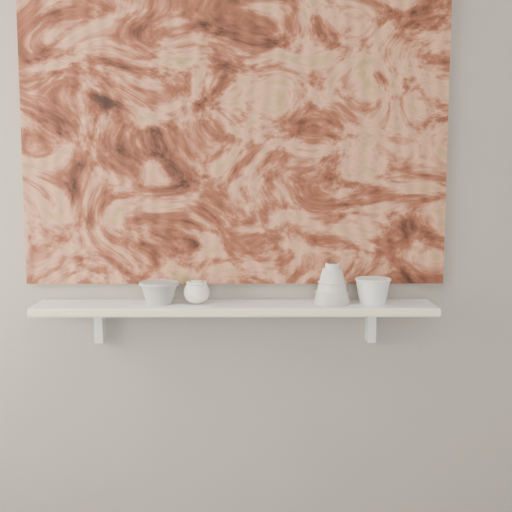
{
  "coord_description": "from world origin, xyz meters",
  "views": [
    {
      "loc": [
        0.06,
        -0.96,
        1.38
      ],
      "look_at": [
        0.07,
        1.49,
        1.1
      ],
      "focal_mm": 50.0,
      "sensor_mm": 36.0,
      "label": 1
    }
  ],
  "objects_px": {
    "cup_cream": "(197,292)",
    "bell_vessel": "(332,283)",
    "shelf": "(235,308)",
    "bowl_grey": "(159,292)",
    "painting": "(235,129)",
    "bowl_white": "(373,291)"
  },
  "relations": [
    {
      "from": "cup_cream",
      "to": "bowl_grey",
      "type": "bearing_deg",
      "value": 180.0
    },
    {
      "from": "bowl_grey",
      "to": "painting",
      "type": "bearing_deg",
      "value": 16.9
    },
    {
      "from": "shelf",
      "to": "bowl_white",
      "type": "distance_m",
      "value": 0.49
    },
    {
      "from": "cup_cream",
      "to": "shelf",
      "type": "bearing_deg",
      "value": 0.0
    },
    {
      "from": "bell_vessel",
      "to": "bowl_white",
      "type": "xyz_separation_m",
      "value": [
        0.14,
        0.0,
        -0.03
      ]
    },
    {
      "from": "cup_cream",
      "to": "bowl_white",
      "type": "relative_size",
      "value": 0.72
    },
    {
      "from": "cup_cream",
      "to": "bowl_white",
      "type": "xyz_separation_m",
      "value": [
        0.62,
        0.0,
        0.0
      ]
    },
    {
      "from": "painting",
      "to": "cup_cream",
      "type": "relative_size",
      "value": 16.44
    },
    {
      "from": "bell_vessel",
      "to": "bowl_white",
      "type": "height_order",
      "value": "bell_vessel"
    },
    {
      "from": "cup_cream",
      "to": "bell_vessel",
      "type": "relative_size",
      "value": 0.63
    },
    {
      "from": "bowl_grey",
      "to": "bowl_white",
      "type": "distance_m",
      "value": 0.75
    },
    {
      "from": "cup_cream",
      "to": "bell_vessel",
      "type": "distance_m",
      "value": 0.48
    },
    {
      "from": "shelf",
      "to": "painting",
      "type": "bearing_deg",
      "value": 90.0
    },
    {
      "from": "shelf",
      "to": "bowl_white",
      "type": "relative_size",
      "value": 11.07
    },
    {
      "from": "cup_cream",
      "to": "bowl_white",
      "type": "distance_m",
      "value": 0.62
    },
    {
      "from": "shelf",
      "to": "bowl_grey",
      "type": "xyz_separation_m",
      "value": [
        -0.26,
        0.0,
        0.06
      ]
    },
    {
      "from": "shelf",
      "to": "cup_cream",
      "type": "xyz_separation_m",
      "value": [
        -0.13,
        0.0,
        0.06
      ]
    },
    {
      "from": "shelf",
      "to": "bell_vessel",
      "type": "bearing_deg",
      "value": 0.0
    },
    {
      "from": "bell_vessel",
      "to": "cup_cream",
      "type": "bearing_deg",
      "value": 180.0
    },
    {
      "from": "bowl_white",
      "to": "cup_cream",
      "type": "bearing_deg",
      "value": 180.0
    },
    {
      "from": "painting",
      "to": "bell_vessel",
      "type": "bearing_deg",
      "value": -13.28
    },
    {
      "from": "bell_vessel",
      "to": "bowl_white",
      "type": "relative_size",
      "value": 1.14
    }
  ]
}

